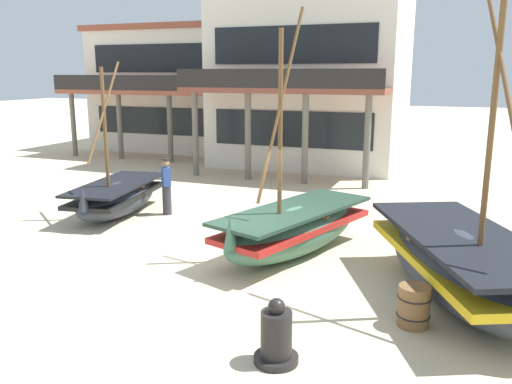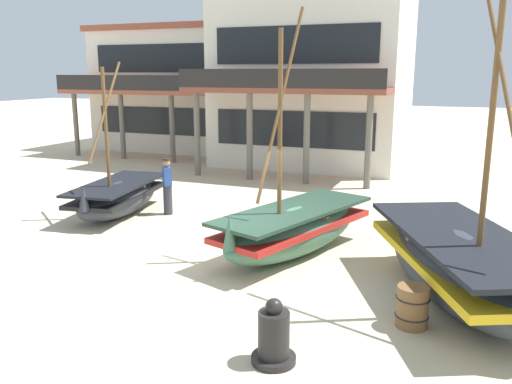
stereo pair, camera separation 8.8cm
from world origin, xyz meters
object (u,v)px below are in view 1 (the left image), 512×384
fishing_boat_near_left (117,197)px  fishing_boat_far_right (462,264)px  fishing_boat_centre_large (294,229)px  capstan_winch (276,337)px  harbor_building_annex (195,88)px  wooden_barrel (414,306)px  harbor_building_main (314,49)px  fisherman_by_hull (166,187)px

fishing_boat_near_left → fishing_boat_far_right: (9.52, -2.74, 0.17)m
fishing_boat_centre_large → capstan_winch: 4.76m
fishing_boat_centre_large → harbor_building_annex: harbor_building_annex is taller
wooden_barrel → fishing_boat_far_right: bearing=63.1°
wooden_barrel → harbor_building_annex: 22.82m
fishing_boat_near_left → harbor_building_main: bearing=76.7°
fishing_boat_far_right → capstan_winch: size_ratio=6.76×
fishing_boat_far_right → fisherman_by_hull: fishing_boat_far_right is taller
wooden_barrel → harbor_building_main: size_ratio=0.07×
harbor_building_main → harbor_building_annex: 8.12m
fishing_boat_centre_large → fisherman_by_hull: fishing_boat_centre_large is taller
fisherman_by_hull → harbor_building_main: harbor_building_main is taller
fisherman_by_hull → harbor_building_main: (1.36, 10.86, 4.34)m
fishing_boat_near_left → fishing_boat_centre_large: 6.05m
fishing_boat_far_right → fisherman_by_hull: (-8.17, 3.31, 0.13)m
fisherman_by_hull → wooden_barrel: size_ratio=2.41×
capstan_winch → fishing_boat_centre_large: bearing=104.6°
fishing_boat_near_left → harbor_building_annex: 15.04m
fishing_boat_centre_large → harbor_building_main: 13.99m
fishing_boat_far_right → wooden_barrel: (-0.69, -1.36, -0.36)m
fishing_boat_far_right → fisherman_by_hull: size_ratio=3.96×
fishing_boat_centre_large → fishing_boat_far_right: (3.63, -1.34, 0.10)m
fishing_boat_far_right → capstan_winch: (-2.43, -3.26, -0.32)m
harbor_building_annex → fisherman_by_hull: bearing=-65.6°
fishing_boat_centre_large → capstan_winch: bearing=-75.4°
fishing_boat_far_right → wooden_barrel: bearing=-116.9°
fisherman_by_hull → harbor_building_annex: size_ratio=0.17×
fishing_boat_far_right → wooden_barrel: fishing_boat_far_right is taller
fisherman_by_hull → harbor_building_main: 11.77m
capstan_winch → harbor_building_annex: size_ratio=0.10×
capstan_winch → wooden_barrel: capstan_winch is taller
fishing_boat_centre_large → capstan_winch: fishing_boat_centre_large is taller
fishing_boat_near_left → fishing_boat_centre_large: fishing_boat_centre_large is taller
fisherman_by_hull → harbor_building_annex: 14.95m
fishing_boat_far_right → capstan_winch: fishing_boat_far_right is taller
fishing_boat_near_left → harbor_building_main: 12.62m
fishing_boat_far_right → fishing_boat_centre_large: bearing=159.8°
wooden_barrel → harbor_building_annex: harbor_building_annex is taller
harbor_building_annex → wooden_barrel: bearing=-53.1°
capstan_winch → harbor_building_main: (-4.38, 17.43, 4.78)m
harbor_building_main → fishing_boat_centre_large: bearing=-76.1°
capstan_winch → wooden_barrel: 2.57m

